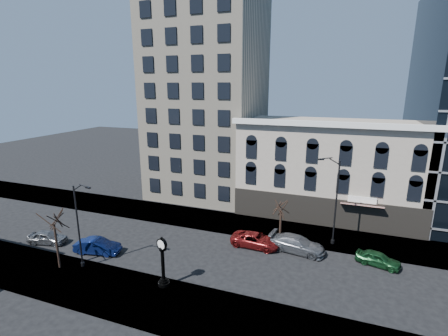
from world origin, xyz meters
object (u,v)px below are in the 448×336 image
at_px(car_near_a, 48,237).
at_px(street_lamp_near, 80,204).
at_px(car_near_b, 98,246).
at_px(street_clock, 163,264).

bearing_deg(car_near_a, street_lamp_near, -121.07).
bearing_deg(car_near_b, street_clock, -117.43).
distance_m(street_lamp_near, car_near_b, 6.30).
bearing_deg(street_lamp_near, car_near_b, 120.93).
bearing_deg(street_lamp_near, street_clock, 9.59).
relative_size(street_lamp_near, car_near_b, 1.82).
distance_m(street_clock, street_lamp_near, 9.02).
xyz_separation_m(street_clock, car_near_b, (-9.08, 2.62, -1.37)).
distance_m(street_lamp_near, car_near_a, 9.75).
height_order(street_lamp_near, car_near_b, street_lamp_near).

